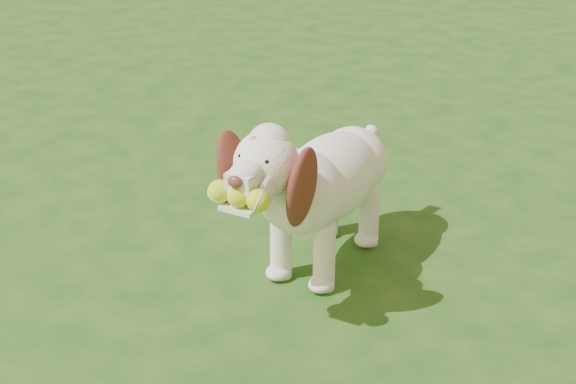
% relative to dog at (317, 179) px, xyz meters
% --- Properties ---
extents(ground, '(80.00, 80.00, 0.00)m').
position_rel_dog_xyz_m(ground, '(0.25, 0.53, -0.37)').
color(ground, '#194513').
rests_on(ground, ground).
extents(dog, '(0.49, 1.07, 0.70)m').
position_rel_dog_xyz_m(dog, '(0.00, 0.00, 0.00)').
color(dog, white).
rests_on(dog, ground).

